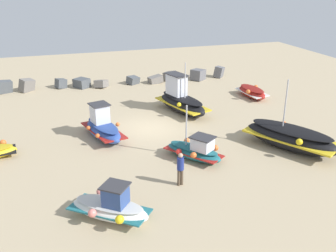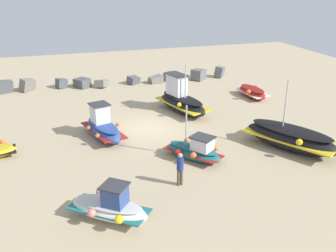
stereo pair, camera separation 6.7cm
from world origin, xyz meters
The scene contains 9 objects.
ground_plane centered at (0.00, 0.00, 0.00)m, with size 52.35×52.35×0.00m, color tan.
fishing_boat_1 centered at (1.12, -4.81, 0.48)m, with size 2.89×3.35×2.90m.
fishing_boat_2 centered at (6.64, -5.26, 0.68)m, with size 4.22×5.52×3.94m.
fishing_boat_3 centered at (9.39, 3.93, 0.42)m, with size 1.73×3.27×0.91m.
fishing_boat_4 centered at (-3.09, -0.53, 0.64)m, with size 2.37×4.00×2.07m.
fishing_boat_5 centered at (2.88, 2.37, 0.83)m, with size 2.89×5.00×3.64m.
fishing_boat_6 centered at (-4.03, -8.67, 0.48)m, with size 3.48×3.17×1.59m.
person_walking centered at (-0.51, -7.13, 0.94)m, with size 0.32×0.32×1.64m.
breakwater_rocks centered at (0.01, 10.66, 0.42)m, with size 20.37×2.45×1.27m.
Camera 2 is at (-5.67, -21.68, 9.19)m, focal length 40.65 mm.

